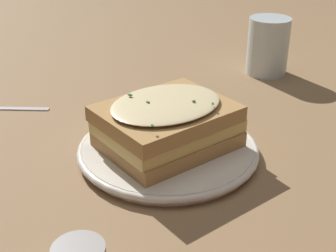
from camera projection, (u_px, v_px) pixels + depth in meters
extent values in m
plane|color=olive|center=(168.00, 170.00, 0.56)|extent=(2.40, 2.40, 0.00)
cylinder|color=silver|center=(168.00, 150.00, 0.58)|extent=(0.21, 0.21, 0.01)
torus|color=silver|center=(168.00, 148.00, 0.58)|extent=(0.23, 0.23, 0.01)
cube|color=#B2844C|center=(168.00, 139.00, 0.58)|extent=(0.18, 0.16, 0.02)
cube|color=#E0C16B|center=(168.00, 126.00, 0.57)|extent=(0.18, 0.15, 0.02)
cube|color=#B2844C|center=(166.00, 114.00, 0.56)|extent=(0.18, 0.16, 0.02)
ellipsoid|color=beige|center=(166.00, 103.00, 0.55)|extent=(0.16, 0.14, 0.01)
cube|color=#2D6028|center=(194.00, 101.00, 0.55)|extent=(0.00, 0.00, 0.00)
cube|color=#2D6028|center=(148.00, 102.00, 0.54)|extent=(0.00, 0.00, 0.00)
cube|color=#2D6028|center=(152.00, 125.00, 0.49)|extent=(0.00, 0.00, 0.00)
cube|color=#2D6028|center=(130.00, 95.00, 0.56)|extent=(0.00, 0.01, 0.00)
cube|color=#2D6028|center=(213.00, 104.00, 0.54)|extent=(0.00, 0.00, 0.00)
cylinder|color=silver|center=(268.00, 46.00, 0.83)|extent=(0.07, 0.07, 0.10)
cube|color=silver|center=(14.00, 107.00, 0.71)|extent=(0.07, 0.10, 0.00)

